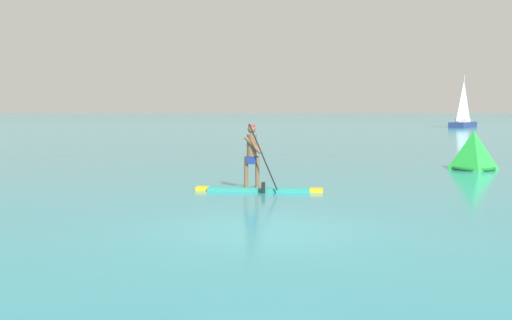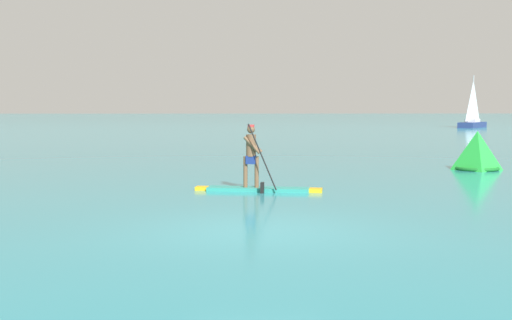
# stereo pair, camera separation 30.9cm
# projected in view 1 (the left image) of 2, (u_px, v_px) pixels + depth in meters

# --- Properties ---
(ground) EXTENTS (440.00, 440.00, 0.00)m
(ground) POSITION_uv_depth(u_px,v_px,m) (266.00, 229.00, 11.79)
(ground) COLOR teal
(paddleboarder_mid_center) EXTENTS (3.38, 1.03, 1.84)m
(paddleboarder_mid_center) POSITION_uv_depth(u_px,v_px,m) (257.00, 176.00, 17.16)
(paddleboarder_mid_center) COLOR teal
(paddleboarder_mid_center) RESTS_ON ground
(race_marker_buoy) EXTENTS (1.54, 1.54, 1.38)m
(race_marker_buoy) POSITION_uv_depth(u_px,v_px,m) (473.00, 152.00, 23.12)
(race_marker_buoy) COLOR green
(race_marker_buoy) RESTS_ON ground
(sailboat_right_horizon) EXTENTS (4.67, 5.62, 5.68)m
(sailboat_right_horizon) POSITION_uv_depth(u_px,v_px,m) (463.00, 121.00, 71.36)
(sailboat_right_horizon) COLOR navy
(sailboat_right_horizon) RESTS_ON ground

